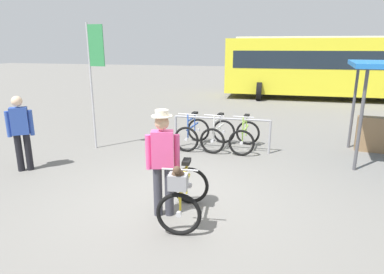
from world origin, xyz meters
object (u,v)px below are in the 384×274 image
object	(u,v)px
racked_bike_lime	(245,136)
person_with_featured_bike	(163,159)
pedestrian_with_backpack	(21,129)
featured_bicycle	(183,193)
racked_bike_blue	(193,133)
bus_distant	(327,64)
racked_bike_white	(218,135)
banner_flag	(94,63)

from	to	relation	value
racked_bike_lime	person_with_featured_bike	xyz separation A→B (m)	(-0.89, -3.83, 0.58)
racked_bike_lime	pedestrian_with_backpack	size ratio (longest dim) A/B	0.70
featured_bicycle	pedestrian_with_backpack	bearing A→B (deg)	162.31
racked_bike_blue	bus_distant	xyz separation A→B (m)	(4.43, 9.83, 1.37)
racked_bike_lime	person_with_featured_bike	distance (m)	3.98
featured_bicycle	racked_bike_white	bearing A→B (deg)	92.60
featured_bicycle	banner_flag	xyz separation A→B (m)	(-3.22, 3.14, 1.74)
racked_bike_blue	racked_bike_white	world-z (taller)	same
bus_distant	banner_flag	world-z (taller)	banner_flag
racked_bike_white	person_with_featured_bike	xyz separation A→B (m)	(-0.19, -3.82, 0.58)
banner_flag	pedestrian_with_backpack	bearing A→B (deg)	-112.28
racked_bike_blue	bus_distant	world-z (taller)	bus_distant
racked_bike_white	pedestrian_with_backpack	xyz separation A→B (m)	(-3.80, -2.68, 0.57)
person_with_featured_bike	banner_flag	size ratio (longest dim) A/B	0.54
racked_bike_white	person_with_featured_bike	size ratio (longest dim) A/B	0.68
person_with_featured_bike	bus_distant	xyz separation A→B (m)	(3.92, 13.63, 0.79)
racked_bike_white	racked_bike_lime	xyz separation A→B (m)	(0.70, 0.02, -0.00)
racked_bike_lime	person_with_featured_bike	size ratio (longest dim) A/B	0.67
racked_bike_blue	racked_bike_white	distance (m)	0.70
pedestrian_with_backpack	banner_flag	distance (m)	2.40
featured_bicycle	banner_flag	size ratio (longest dim) A/B	0.39
person_with_featured_bike	racked_bike_lime	bearing A→B (deg)	76.96
racked_bike_blue	person_with_featured_bike	size ratio (longest dim) A/B	0.65
person_with_featured_bike	featured_bicycle	bearing A→B (deg)	-20.37
racked_bike_blue	banner_flag	distance (m)	3.09
banner_flag	featured_bicycle	bearing A→B (deg)	-44.31
banner_flag	person_with_featured_bike	bearing A→B (deg)	-46.51
racked_bike_blue	pedestrian_with_backpack	bearing A→B (deg)	-139.32
featured_bicycle	bus_distant	distance (m)	14.27
pedestrian_with_backpack	banner_flag	size ratio (longest dim) A/B	0.51
bus_distant	person_with_featured_bike	bearing A→B (deg)	-106.04
racked_bike_lime	featured_bicycle	bearing A→B (deg)	-97.46
featured_bicycle	banner_flag	distance (m)	4.82
featured_bicycle	banner_flag	world-z (taller)	banner_flag
person_with_featured_bike	bus_distant	distance (m)	14.20
racked_bike_lime	pedestrian_with_backpack	xyz separation A→B (m)	(-4.50, -2.70, 0.57)
racked_bike_white	racked_bike_lime	bearing A→B (deg)	1.40
person_with_featured_bike	bus_distant	world-z (taller)	bus_distant
bus_distant	banner_flag	xyz separation A→B (m)	(-6.77, -10.62, 0.49)
racked_bike_lime	banner_flag	world-z (taller)	banner_flag
bus_distant	racked_bike_white	bearing A→B (deg)	-110.81
featured_bicycle	racked_bike_blue	bearing A→B (deg)	102.59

